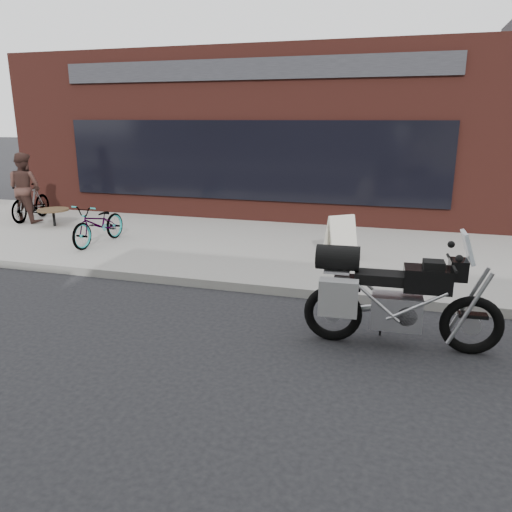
{
  "coord_description": "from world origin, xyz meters",
  "views": [
    {
      "loc": [
        1.93,
        -3.31,
        2.74
      ],
      "look_at": [
        -0.03,
        3.25,
        0.85
      ],
      "focal_mm": 35.0,
      "sensor_mm": 36.0,
      "label": 1
    }
  ],
  "objects_px": {
    "sandwich_sign": "(341,237)",
    "bicycle_front": "(99,224)",
    "cafe_table": "(53,210)",
    "cafe_patron_left": "(25,188)",
    "bicycle_rear": "(30,202)",
    "motorcycle": "(388,297)"
  },
  "relations": [
    {
      "from": "bicycle_rear",
      "to": "cafe_patron_left",
      "type": "xyz_separation_m",
      "value": [
        0.07,
        -0.23,
        0.41
      ]
    },
    {
      "from": "cafe_table",
      "to": "cafe_patron_left",
      "type": "distance_m",
      "value": 1.13
    },
    {
      "from": "cafe_patron_left",
      "to": "bicycle_front",
      "type": "bearing_deg",
      "value": 158.12
    },
    {
      "from": "cafe_table",
      "to": "cafe_patron_left",
      "type": "xyz_separation_m",
      "value": [
        -0.99,
        0.25,
        0.49
      ]
    },
    {
      "from": "sandwich_sign",
      "to": "cafe_patron_left",
      "type": "distance_m",
      "value": 8.32
    },
    {
      "from": "sandwich_sign",
      "to": "bicycle_front",
      "type": "bearing_deg",
      "value": 146.17
    },
    {
      "from": "motorcycle",
      "to": "cafe_table",
      "type": "bearing_deg",
      "value": 149.09
    },
    {
      "from": "bicycle_front",
      "to": "cafe_patron_left",
      "type": "distance_m",
      "value": 3.51
    },
    {
      "from": "bicycle_front",
      "to": "bicycle_rear",
      "type": "height_order",
      "value": "bicycle_rear"
    },
    {
      "from": "bicycle_front",
      "to": "bicycle_rear",
      "type": "distance_m",
      "value": 3.64
    },
    {
      "from": "motorcycle",
      "to": "sandwich_sign",
      "type": "height_order",
      "value": "motorcycle"
    },
    {
      "from": "sandwich_sign",
      "to": "cafe_patron_left",
      "type": "xyz_separation_m",
      "value": [
        -8.21,
        1.27,
        0.46
      ]
    },
    {
      "from": "cafe_table",
      "to": "bicycle_front",
      "type": "bearing_deg",
      "value": -30.52
    },
    {
      "from": "bicycle_rear",
      "to": "cafe_table",
      "type": "distance_m",
      "value": 1.17
    },
    {
      "from": "bicycle_rear",
      "to": "sandwich_sign",
      "type": "height_order",
      "value": "bicycle_rear"
    },
    {
      "from": "sandwich_sign",
      "to": "cafe_patron_left",
      "type": "relative_size",
      "value": 0.48
    },
    {
      "from": "bicycle_rear",
      "to": "sandwich_sign",
      "type": "bearing_deg",
      "value": -15.82
    },
    {
      "from": "cafe_patron_left",
      "to": "cafe_table",
      "type": "bearing_deg",
      "value": 169.85
    },
    {
      "from": "bicycle_front",
      "to": "bicycle_rear",
      "type": "relative_size",
      "value": 1.05
    },
    {
      "from": "bicycle_rear",
      "to": "cafe_table",
      "type": "relative_size",
      "value": 2.12
    },
    {
      "from": "motorcycle",
      "to": "bicycle_front",
      "type": "distance_m",
      "value": 6.8
    },
    {
      "from": "motorcycle",
      "to": "bicycle_rear",
      "type": "height_order",
      "value": "motorcycle"
    }
  ]
}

